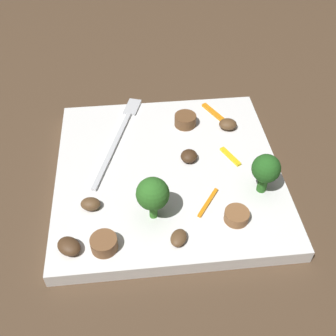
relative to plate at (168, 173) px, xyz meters
name	(u,v)px	position (x,y,z in m)	size (l,w,h in m)	color
ground_plane	(168,178)	(0.00, 0.00, -0.01)	(1.40, 1.40, 0.00)	#4C3826
plate	(168,173)	(0.00, 0.00, 0.00)	(0.27, 0.27, 0.02)	white
fork	(120,133)	(0.07, 0.06, 0.01)	(0.17, 0.07, 0.00)	silver
broccoli_floret_0	(153,194)	(-0.07, 0.02, 0.04)	(0.04, 0.04, 0.05)	#347525
broccoli_floret_1	(266,170)	(-0.05, -0.10, 0.04)	(0.03, 0.03, 0.05)	#296420
sausage_slice_0	(237,216)	(-0.09, -0.07, 0.01)	(0.03, 0.03, 0.01)	brown
sausage_slice_1	(104,244)	(-0.11, 0.08, 0.02)	(0.03, 0.03, 0.01)	brown
sausage_slice_2	(185,120)	(0.08, -0.03, 0.02)	(0.03, 0.03, 0.02)	brown
mushroom_0	(69,246)	(-0.11, 0.11, 0.02)	(0.03, 0.02, 0.01)	#4C331E
mushroom_1	(179,238)	(-0.11, 0.00, 0.01)	(0.02, 0.02, 0.01)	brown
mushroom_2	(91,204)	(-0.05, 0.09, 0.02)	(0.02, 0.02, 0.01)	brown
mushroom_3	(189,156)	(0.01, -0.03, 0.02)	(0.02, 0.02, 0.01)	#422B19
mushroom_4	(228,124)	(0.07, -0.09, 0.02)	(0.02, 0.02, 0.01)	brown
pepper_strip_0	(230,157)	(0.01, -0.08, 0.01)	(0.04, 0.01, 0.00)	yellow
pepper_strip_1	(208,203)	(-0.06, -0.04, 0.01)	(0.05, 0.00, 0.00)	orange
pepper_strip_2	(213,112)	(0.10, -0.07, 0.01)	(0.04, 0.01, 0.00)	orange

